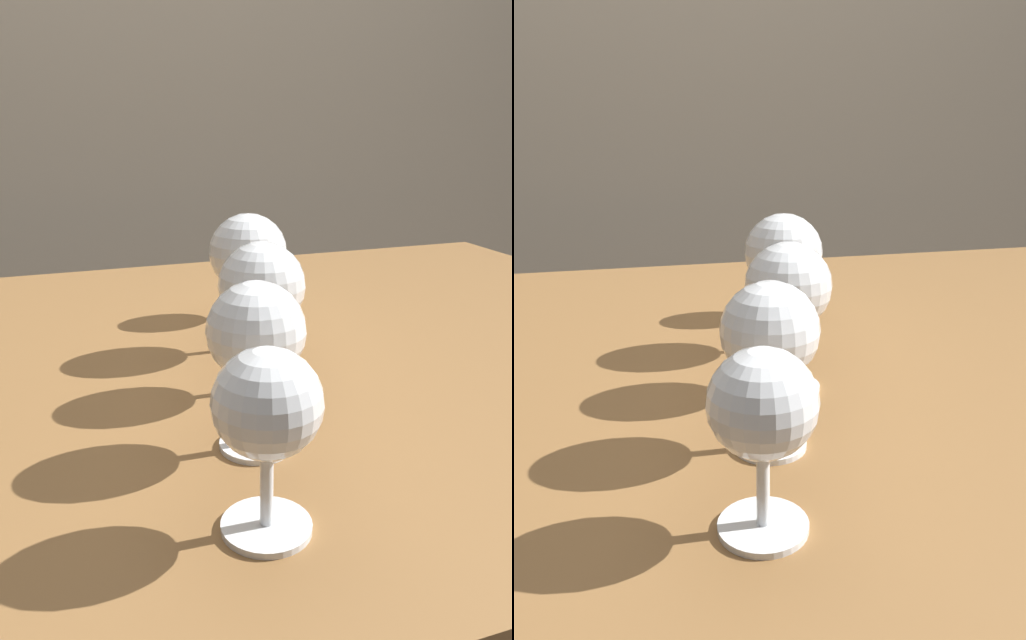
{
  "view_description": "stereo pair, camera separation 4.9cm",
  "coord_description": "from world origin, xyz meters",
  "views": [
    {
      "loc": [
        -0.19,
        -0.66,
        0.97
      ],
      "look_at": [
        -0.03,
        -0.22,
        0.82
      ],
      "focal_mm": 35.13,
      "sensor_mm": 36.0,
      "label": 1
    },
    {
      "loc": [
        -0.14,
        -0.68,
        0.97
      ],
      "look_at": [
        -0.03,
        -0.22,
        0.82
      ],
      "focal_mm": 35.13,
      "sensor_mm": 36.0,
      "label": 2
    }
  ],
  "objects": [
    {
      "name": "wine_glass_cabernet",
      "position": [
        -0.06,
        -0.33,
        0.8
      ],
      "size": [
        0.07,
        0.07,
        0.13
      ],
      "color": "white",
      "rests_on": "dining_table"
    },
    {
      "name": "wine_glass_port",
      "position": [
        0.01,
        -0.11,
        0.81
      ],
      "size": [
        0.08,
        0.08,
        0.15
      ],
      "color": "white",
      "rests_on": "dining_table"
    },
    {
      "name": "wine_glass_rose",
      "position": [
        0.07,
        0.12,
        0.79
      ],
      "size": [
        0.07,
        0.07,
        0.13
      ],
      "color": "white",
      "rests_on": "dining_table"
    },
    {
      "name": "dining_table",
      "position": [
        0.0,
        0.0,
        0.62
      ],
      "size": [
        1.35,
        0.9,
        0.71
      ],
      "color": "brown",
      "rests_on": "ground_plane"
    },
    {
      "name": "wine_glass_merlot",
      "position": [
        -0.03,
        -0.22,
        0.81
      ],
      "size": [
        0.08,
        0.08,
        0.14
      ],
      "color": "white",
      "rests_on": "dining_table"
    },
    {
      "name": "wine_glass_pinot",
      "position": [
        0.03,
        0.0,
        0.82
      ],
      "size": [
        0.09,
        0.09,
        0.16
      ],
      "color": "white",
      "rests_on": "dining_table"
    }
  ]
}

